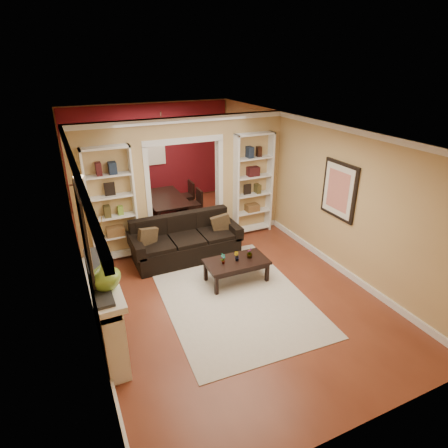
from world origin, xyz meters
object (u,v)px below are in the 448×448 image
coffee_table (236,271)px  bookshelf_left (112,205)px  bookshelf_right (253,184)px  fireplace (108,311)px  dining_table (167,208)px  sofa (186,239)px

coffee_table → bookshelf_left: bearing=136.5°
bookshelf_right → fireplace: size_ratio=1.35×
dining_table → bookshelf_left: bearing=135.5°
fireplace → coffee_table: bearing=17.3°
sofa → dining_table: size_ratio=1.32×
bookshelf_right → dining_table: 2.37m
bookshelf_left → bookshelf_right: 3.10m
bookshelf_left → dining_table: bearing=45.5°
sofa → bookshelf_right: 2.05m
bookshelf_left → fireplace: bookshelf_left is taller
sofa → dining_table: sofa is taller
sofa → bookshelf_left: size_ratio=0.95×
sofa → bookshelf_left: (-1.27, 0.58, 0.73)m
sofa → dining_table: (0.24, 2.13, -0.14)m
bookshelf_right → fireplace: bearing=-145.2°
sofa → coffee_table: bearing=-66.3°
bookshelf_left → bookshelf_right: (3.10, 0.00, 0.00)m
coffee_table → bookshelf_left: 2.72m
coffee_table → dining_table: size_ratio=0.69×
bookshelf_left → dining_table: size_ratio=1.40×
sofa → bookshelf_right: (1.83, 0.58, 0.73)m
dining_table → sofa: bearing=173.5°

